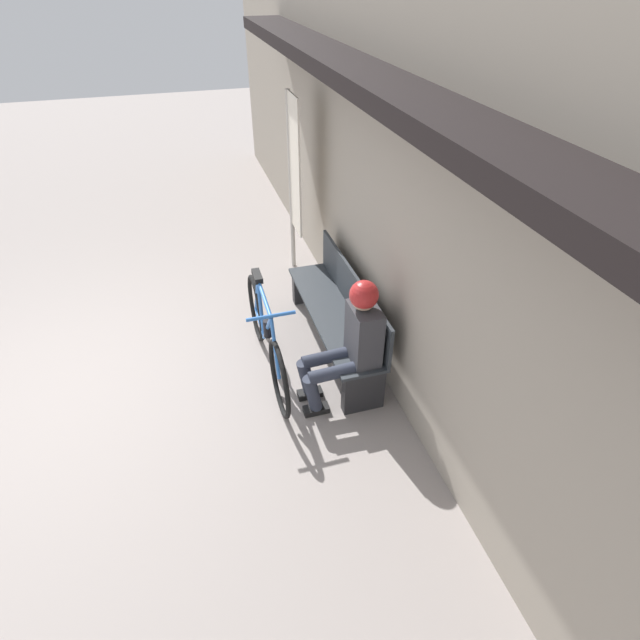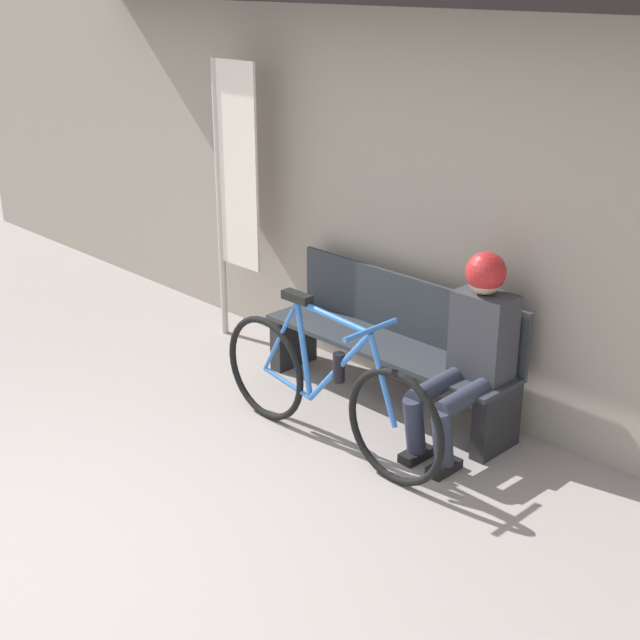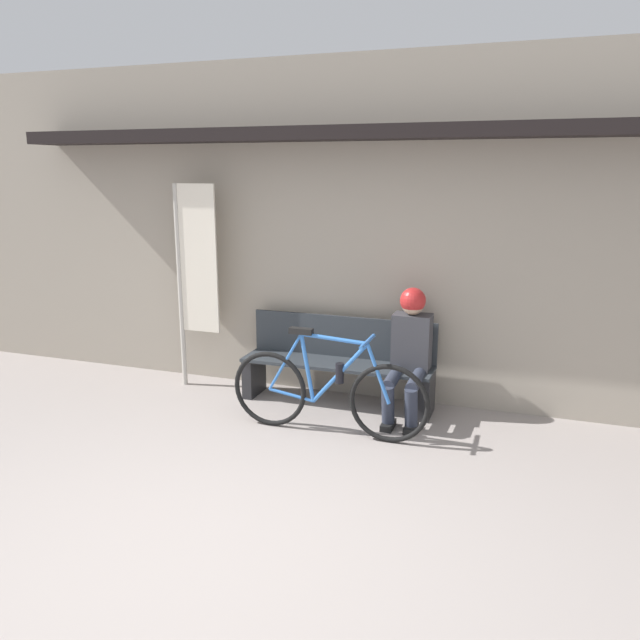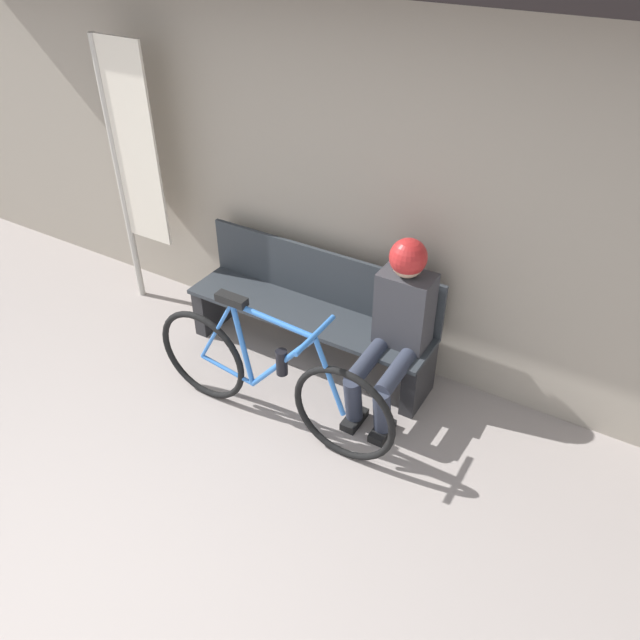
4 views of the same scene
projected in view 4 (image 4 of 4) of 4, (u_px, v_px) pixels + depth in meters
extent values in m
plane|color=gray|center=(44.00, 635.00, 2.91)|extent=(24.00, 24.00, 0.00)
cube|color=#9E9384|center=(339.00, 129.00, 3.90)|extent=(12.00, 0.12, 3.20)
cube|color=#2D3338|center=(307.00, 314.00, 4.34)|extent=(1.82, 0.42, 0.03)
cube|color=#2D3338|center=(322.00, 275.00, 4.35)|extent=(1.82, 0.03, 0.40)
cube|color=#232326|center=(213.00, 304.00, 4.82)|extent=(0.10, 0.36, 0.39)
cube|color=#232326|center=(418.00, 379.00, 4.10)|extent=(0.10, 0.36, 0.39)
torus|color=black|center=(202.00, 356.00, 4.07)|extent=(0.67, 0.04, 0.67)
torus|color=black|center=(343.00, 414.00, 3.63)|extent=(0.67, 0.04, 0.67)
cylinder|color=blue|center=(272.00, 320.00, 3.54)|extent=(0.57, 0.03, 0.07)
cylinder|color=blue|center=(282.00, 362.00, 3.68)|extent=(0.49, 0.03, 0.57)
cylinder|color=blue|center=(243.00, 345.00, 3.79)|extent=(0.14, 0.03, 0.59)
cylinder|color=blue|center=(227.00, 370.00, 4.01)|extent=(0.41, 0.03, 0.09)
cylinder|color=blue|center=(216.00, 331.00, 3.86)|extent=(0.32, 0.02, 0.53)
cylinder|color=blue|center=(330.00, 377.00, 3.53)|extent=(0.22, 0.03, 0.50)
cube|color=black|center=(232.00, 299.00, 3.63)|extent=(0.20, 0.07, 0.05)
cylinder|color=blue|center=(315.00, 335.00, 3.42)|extent=(0.03, 0.40, 0.03)
cylinder|color=black|center=(282.00, 362.00, 3.68)|extent=(0.07, 0.07, 0.17)
cylinder|color=#2D3342|center=(369.00, 359.00, 3.92)|extent=(0.11, 0.46, 0.13)
cylinder|color=#2D3342|center=(353.00, 399.00, 3.89)|extent=(0.11, 0.17, 0.36)
cube|color=black|center=(354.00, 419.00, 4.03)|extent=(0.10, 0.22, 0.06)
cylinder|color=#2D3342|center=(398.00, 370.00, 3.84)|extent=(0.11, 0.46, 0.13)
cylinder|color=#2D3342|center=(382.00, 411.00, 3.81)|extent=(0.11, 0.17, 0.36)
cube|color=black|center=(382.00, 431.00, 3.95)|extent=(0.10, 0.22, 0.06)
cube|color=#38383D|center=(405.00, 309.00, 3.92)|extent=(0.34, 0.22, 0.51)
sphere|color=tan|center=(408.00, 262.00, 3.70)|extent=(0.20, 0.20, 0.20)
sphere|color=#B22323|center=(408.00, 257.00, 3.68)|extent=(0.23, 0.23, 0.23)
cylinder|color=#B7B2A8|center=(120.00, 180.00, 4.69)|extent=(0.05, 0.05, 2.06)
cube|color=silver|center=(135.00, 147.00, 4.42)|extent=(0.40, 0.02, 1.46)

